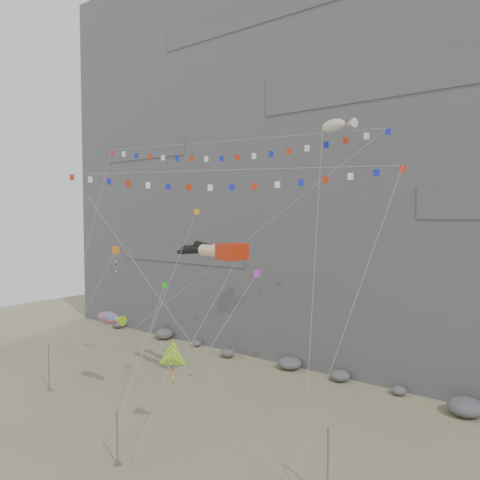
{
  "coord_description": "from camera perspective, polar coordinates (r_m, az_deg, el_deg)",
  "views": [
    {
      "loc": [
        26.72,
        -26.03,
        16.92
      ],
      "look_at": [
        -0.68,
        9.0,
        14.49
      ],
      "focal_mm": 35.0,
      "sensor_mm": 36.0,
      "label": 1
    }
  ],
  "objects": [
    {
      "name": "small_kite_a",
      "position": [
        44.23,
        -5.52,
        2.93
      ],
      "size": [
        4.26,
        14.08,
        22.09
      ],
      "color": "#FFA215",
      "rests_on": "ground"
    },
    {
      "name": "anchor_pole_center",
      "position": [
        35.21,
        -14.75,
        -22.34
      ],
      "size": [
        0.12,
        0.12,
        3.68
      ],
      "primitive_type": "cylinder",
      "color": "gray",
      "rests_on": "ground"
    },
    {
      "name": "flag_banner_lower",
      "position": [
        40.38,
        -2.33,
        8.46
      ],
      "size": [
        27.31,
        11.97,
        24.23
      ],
      "color": "red",
      "rests_on": "ground"
    },
    {
      "name": "anchor_pole_left",
      "position": [
        50.02,
        -22.28,
        -14.24
      ],
      "size": [
        0.12,
        0.12,
        4.38
      ],
      "primitive_type": "cylinder",
      "color": "gray",
      "rests_on": "ground"
    },
    {
      "name": "delta_kite",
      "position": [
        34.95,
        -8.25,
        -13.97
      ],
      "size": [
        2.34,
        5.12,
        8.49
      ],
      "color": "yellow",
      "rests_on": "ground"
    },
    {
      "name": "harlequin_kite",
      "position": [
        49.5,
        -14.95,
        -1.28
      ],
      "size": [
        3.15,
        7.51,
        14.95
      ],
      "color": "red",
      "rests_on": "ground"
    },
    {
      "name": "legs_kite",
      "position": [
        41.34,
        -2.93,
        -1.25
      ],
      "size": [
        8.02,
        15.13,
        18.83
      ],
      "rotation": [
        0.0,
        0.0,
        -0.18
      ],
      "color": "red",
      "rests_on": "ground"
    },
    {
      "name": "talus_boulders",
      "position": [
        53.22,
        6.1,
        -14.75
      ],
      "size": [
        60.0,
        3.0,
        1.2
      ],
      "primitive_type": null,
      "color": "slate",
      "rests_on": "ground"
    },
    {
      "name": "anchor_pole_right",
      "position": [
        31.14,
        10.65,
        -25.23
      ],
      "size": [
        0.12,
        0.12,
        4.31
      ],
      "primitive_type": "cylinder",
      "color": "gray",
      "rests_on": "ground"
    },
    {
      "name": "ground",
      "position": [
        40.96,
        -7.54,
        -21.3
      ],
      "size": [
        120.0,
        120.0,
        0.0
      ],
      "primitive_type": "plane",
      "color": "gray",
      "rests_on": "ground"
    },
    {
      "name": "small_kite_c",
      "position": [
        42.02,
        -9.27,
        -5.72
      ],
      "size": [
        3.63,
        8.88,
        13.78
      ],
      "color": "green",
      "rests_on": "ground"
    },
    {
      "name": "flag_banner_upper",
      "position": [
        46.31,
        -1.33,
        11.98
      ],
      "size": [
        29.12,
        15.53,
        29.44
      ],
      "color": "red",
      "rests_on": "ground"
    },
    {
      "name": "blimp_windsock",
      "position": [
        42.04,
        11.31,
        13.43
      ],
      "size": [
        6.85,
        14.43,
        28.22
      ],
      "color": "beige",
      "rests_on": "ground"
    },
    {
      "name": "cliff",
      "position": [
        64.4,
        13.42,
        10.25
      ],
      "size": [
        80.0,
        28.0,
        50.0
      ],
      "primitive_type": "cube",
      "color": "slate",
      "rests_on": "ground"
    },
    {
      "name": "fish_windsock",
      "position": [
        44.42,
        -15.75,
        -9.13
      ],
      "size": [
        7.25,
        5.14,
        10.15
      ],
      "color": "#FF420D",
      "rests_on": "ground"
    },
    {
      "name": "small_kite_b",
      "position": [
        37.51,
        1.89,
        -4.4
      ],
      "size": [
        3.25,
        10.96,
        16.12
      ],
      "color": "purple",
      "rests_on": "ground"
    }
  ]
}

